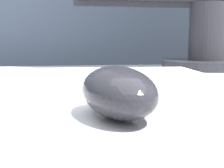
# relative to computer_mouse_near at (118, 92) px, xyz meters

# --- Properties ---
(partition_panel) EXTENTS (5.00, 0.03, 1.10)m
(partition_panel) POSITION_rel_computer_mouse_near_xyz_m (-0.02, 0.71, -0.25)
(partition_panel) COLOR #333D4C
(partition_panel) RESTS_ON ground_plane
(computer_mouse_near) EXTENTS (0.08, 0.12, 0.05)m
(computer_mouse_near) POSITION_rel_computer_mouse_near_xyz_m (0.00, 0.00, 0.00)
(computer_mouse_near) COLOR #232328
(computer_mouse_near) RESTS_ON desk
(keyboard) EXTENTS (0.38, 0.14, 0.02)m
(keyboard) POSITION_rel_computer_mouse_near_xyz_m (-0.03, 0.19, -0.01)
(keyboard) COLOR silver
(keyboard) RESTS_ON desk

